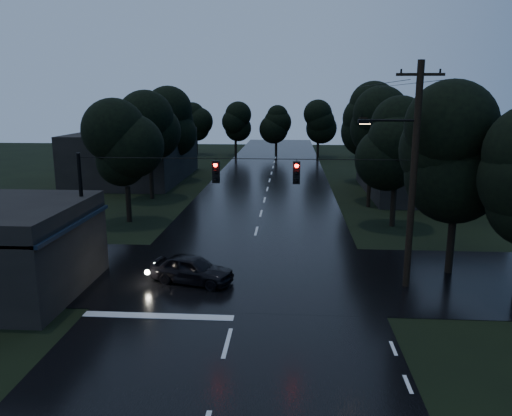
# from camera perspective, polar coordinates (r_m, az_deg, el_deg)

# --- Properties ---
(main_road) EXTENTS (12.00, 120.00, 0.02)m
(main_road) POSITION_cam_1_polar(r_m,az_deg,el_deg) (41.90, 0.98, 0.91)
(main_road) COLOR black
(main_road) RESTS_ON ground
(cross_street) EXTENTS (60.00, 9.00, 0.02)m
(cross_street) POSITION_cam_1_polar(r_m,az_deg,el_deg) (24.59, -1.24, -7.60)
(cross_street) COLOR black
(cross_street) RESTS_ON ground
(building_far_right) EXTENTS (10.00, 14.00, 4.40)m
(building_far_right) POSITION_cam_1_polar(r_m,az_deg,el_deg) (46.94, 18.64, 4.24)
(building_far_right) COLOR black
(building_far_right) RESTS_ON ground
(building_far_left) EXTENTS (10.00, 16.00, 5.00)m
(building_far_left) POSITION_cam_1_polar(r_m,az_deg,el_deg) (53.80, -13.57, 5.86)
(building_far_left) COLOR black
(building_far_left) RESTS_ON ground
(utility_pole_main) EXTENTS (3.50, 0.30, 10.00)m
(utility_pole_main) POSITION_cam_1_polar(r_m,az_deg,el_deg) (22.83, 17.35, 3.89)
(utility_pole_main) COLOR black
(utility_pole_main) RESTS_ON ground
(utility_pole_far) EXTENTS (2.00, 0.30, 7.50)m
(utility_pole_far) POSITION_cam_1_polar(r_m,az_deg,el_deg) (39.73, 12.95, 5.62)
(utility_pole_far) COLOR black
(utility_pole_far) RESTS_ON ground
(anchor_pole_left) EXTENTS (0.18, 0.18, 6.00)m
(anchor_pole_left) POSITION_cam_1_polar(r_m,az_deg,el_deg) (24.61, -19.17, -1.00)
(anchor_pole_left) COLOR black
(anchor_pole_left) RESTS_ON ground
(span_signals) EXTENTS (15.00, 0.37, 1.12)m
(span_signals) POSITION_cam_1_polar(r_m,az_deg,el_deg) (22.26, -0.11, 4.22)
(span_signals) COLOR black
(span_signals) RESTS_ON ground
(tree_corner_near) EXTENTS (4.48, 4.48, 9.44)m
(tree_corner_near) POSITION_cam_1_polar(r_m,az_deg,el_deg) (25.36, 22.17, 6.03)
(tree_corner_near) COLOR black
(tree_corner_near) RESTS_ON ground
(tree_left_a) EXTENTS (3.92, 3.92, 8.26)m
(tree_left_a) POSITION_cam_1_polar(r_m,az_deg,el_deg) (34.95, -14.72, 6.86)
(tree_left_a) COLOR black
(tree_left_a) RESTS_ON ground
(tree_left_b) EXTENTS (4.20, 4.20, 8.85)m
(tree_left_b) POSITION_cam_1_polar(r_m,az_deg,el_deg) (42.72, -12.11, 8.47)
(tree_left_b) COLOR black
(tree_left_b) RESTS_ON ground
(tree_left_c) EXTENTS (4.48, 4.48, 9.44)m
(tree_left_c) POSITION_cam_1_polar(r_m,az_deg,el_deg) (52.50, -9.75, 9.70)
(tree_left_c) COLOR black
(tree_left_c) RESTS_ON ground
(tree_right_a) EXTENTS (4.20, 4.20, 8.85)m
(tree_right_a) POSITION_cam_1_polar(r_m,az_deg,el_deg) (33.81, 15.82, 7.26)
(tree_right_a) COLOR black
(tree_right_a) RESTS_ON ground
(tree_right_b) EXTENTS (4.48, 4.48, 9.44)m
(tree_right_b) POSITION_cam_1_polar(r_m,az_deg,el_deg) (41.73, 14.45, 8.78)
(tree_right_b) COLOR black
(tree_right_b) RESTS_ON ground
(tree_right_c) EXTENTS (4.76, 4.76, 10.03)m
(tree_right_c) POSITION_cam_1_polar(r_m,az_deg,el_deg) (51.66, 13.16, 9.93)
(tree_right_c) COLOR black
(tree_right_c) RESTS_ON ground
(car) EXTENTS (4.18, 2.58, 1.33)m
(car) POSITION_cam_1_polar(r_m,az_deg,el_deg) (23.53, -7.31, -6.93)
(car) COLOR black
(car) RESTS_ON ground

